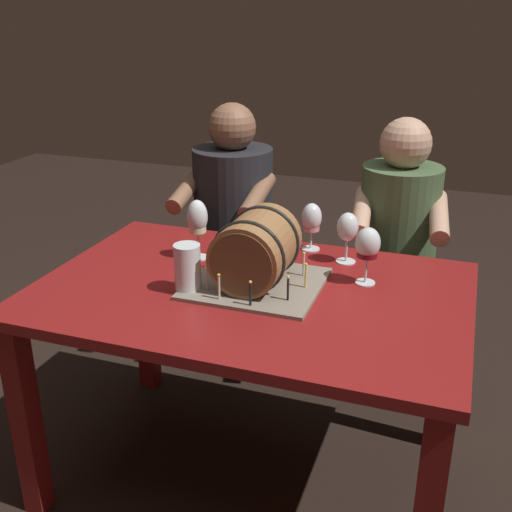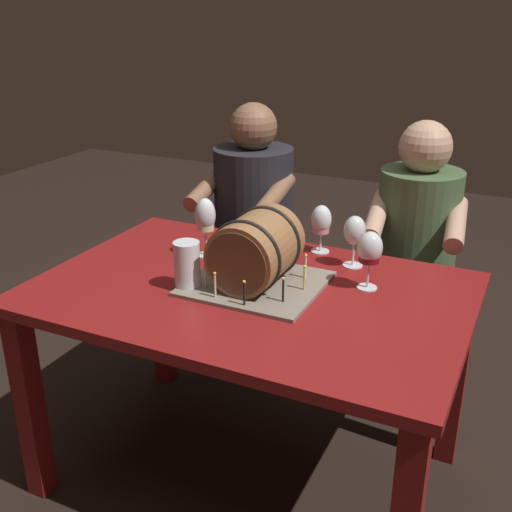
% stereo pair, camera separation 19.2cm
% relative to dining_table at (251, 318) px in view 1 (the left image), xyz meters
% --- Properties ---
extents(ground_plane, '(8.00, 8.00, 0.00)m').
position_rel_dining_table_xyz_m(ground_plane, '(0.00, 0.00, -0.62)').
color(ground_plane, black).
extents(dining_table, '(1.34, 0.89, 0.73)m').
position_rel_dining_table_xyz_m(dining_table, '(0.00, 0.00, 0.00)').
color(dining_table, maroon).
rests_on(dining_table, ground).
extents(barrel_cake, '(0.41, 0.37, 0.24)m').
position_rel_dining_table_xyz_m(barrel_cake, '(0.01, 0.02, 0.22)').
color(barrel_cake, gray).
rests_on(barrel_cake, dining_table).
extents(wine_glass_red, '(0.08, 0.08, 0.19)m').
position_rel_dining_table_xyz_m(wine_glass_red, '(0.33, 0.16, 0.24)').
color(wine_glass_red, white).
rests_on(wine_glass_red, dining_table).
extents(wine_glass_white, '(0.07, 0.07, 0.21)m').
position_rel_dining_table_xyz_m(wine_glass_white, '(-0.26, 0.17, 0.25)').
color(wine_glass_white, white).
rests_on(wine_glass_white, dining_table).
extents(wine_glass_rose, '(0.07, 0.07, 0.17)m').
position_rel_dining_table_xyz_m(wine_glass_rose, '(0.09, 0.38, 0.22)').
color(wine_glass_rose, white).
rests_on(wine_glass_rose, dining_table).
extents(wine_glass_empty, '(0.07, 0.07, 0.18)m').
position_rel_dining_table_xyz_m(wine_glass_empty, '(0.24, 0.31, 0.23)').
color(wine_glass_empty, white).
rests_on(wine_glass_empty, dining_table).
extents(beer_pint, '(0.08, 0.08, 0.15)m').
position_rel_dining_table_xyz_m(beer_pint, '(-0.17, -0.09, 0.18)').
color(beer_pint, white).
rests_on(beer_pint, dining_table).
extents(person_seated_left, '(0.39, 0.47, 1.18)m').
position_rel_dining_table_xyz_m(person_seated_left, '(-0.36, 0.76, -0.07)').
color(person_seated_left, black).
rests_on(person_seated_left, ground).
extents(person_seated_right, '(0.39, 0.48, 1.16)m').
position_rel_dining_table_xyz_m(person_seated_right, '(0.36, 0.76, -0.10)').
color(person_seated_right, '#2A3A24').
rests_on(person_seated_right, ground).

